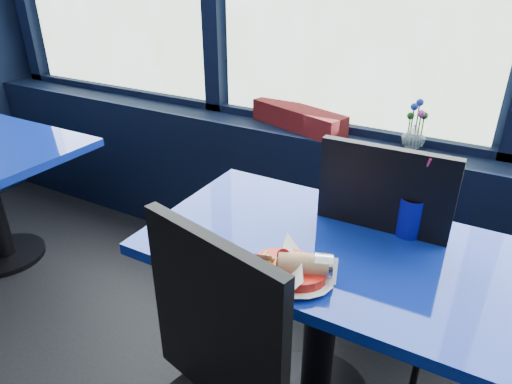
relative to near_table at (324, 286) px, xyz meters
name	(u,v)px	position (x,y,z in m)	size (l,w,h in m)	color
window_sill	(330,205)	(-0.30, 0.87, -0.17)	(5.00, 0.26, 0.80)	black
near_table	(324,286)	(0.00, 0.00, 0.00)	(1.20, 0.70, 0.75)	black
chair_near_back	(385,244)	(0.13, 0.31, 0.04)	(0.49, 0.49, 1.05)	black
planter_box	(298,118)	(-0.52, 0.88, 0.29)	(0.55, 0.14, 0.11)	maroon
flower_vase	(414,134)	(0.07, 0.88, 0.30)	(0.12, 0.12, 0.23)	silver
food_basket	(291,269)	(-0.02, -0.23, 0.21)	(0.25, 0.24, 0.09)	red
ketchup_bottle	(378,196)	(0.09, 0.22, 0.28)	(0.06, 0.06, 0.22)	red
soda_cup	(411,215)	(0.22, 0.18, 0.26)	(0.09, 0.09, 0.30)	#0D0D8F
napkin	(208,259)	(-0.29, -0.28, 0.18)	(0.16, 0.16, 0.00)	white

